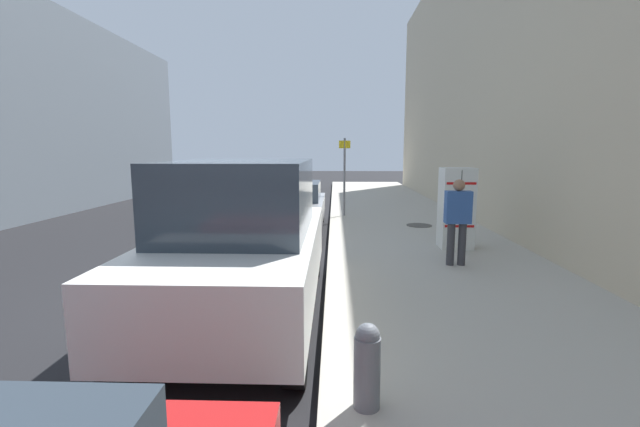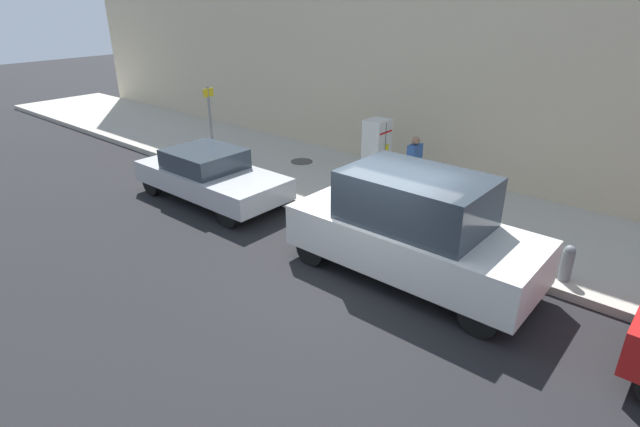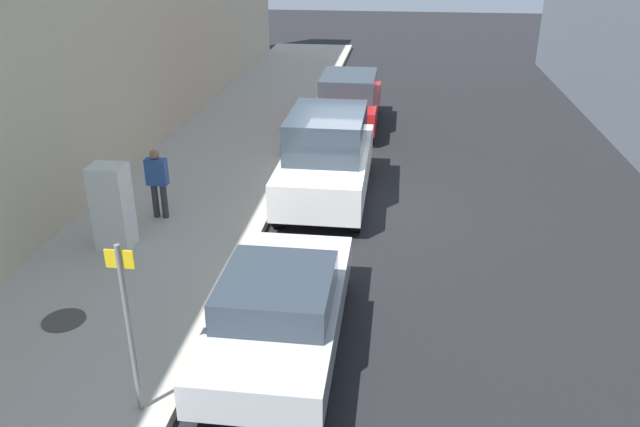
% 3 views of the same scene
% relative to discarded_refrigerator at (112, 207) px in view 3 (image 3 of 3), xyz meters
% --- Properties ---
extents(ground_plane, '(80.00, 80.00, 0.00)m').
position_rel_discarded_refrigerator_xyz_m(ground_plane, '(4.62, 2.97, -1.04)').
color(ground_plane, black).
extents(sidewalk_slab, '(4.26, 44.00, 0.18)m').
position_rel_discarded_refrigerator_xyz_m(sidewalk_slab, '(0.62, 2.97, -0.95)').
color(sidewalk_slab, '#B2ADA0').
rests_on(sidewalk_slab, ground).
extents(discarded_refrigerator, '(0.68, 0.59, 1.73)m').
position_rel_discarded_refrigerator_xyz_m(discarded_refrigerator, '(0.00, 0.00, 0.00)').
color(discarded_refrigerator, silver).
rests_on(discarded_refrigerator, sidewalk_slab).
extents(manhole_cover, '(0.70, 0.70, 0.02)m').
position_rel_discarded_refrigerator_xyz_m(manhole_cover, '(0.24, -2.68, -0.86)').
color(manhole_cover, '#47443F').
rests_on(manhole_cover, sidewalk_slab).
extents(street_sign_post, '(0.36, 0.07, 2.47)m').
position_rel_discarded_refrigerator_xyz_m(street_sign_post, '(2.30, -4.49, 0.52)').
color(street_sign_post, slate).
rests_on(street_sign_post, sidewalk_slab).
extents(fire_hydrant, '(0.22, 0.22, 0.72)m').
position_rel_discarded_refrigerator_xyz_m(fire_hydrant, '(2.35, 5.92, -0.49)').
color(fire_hydrant, slate).
rests_on(fire_hydrant, sidewalk_slab).
extents(pedestrian_walking_far, '(0.46, 0.22, 1.58)m').
position_rel_discarded_refrigerator_xyz_m(pedestrian_walking_far, '(0.38, 1.45, 0.04)').
color(pedestrian_walking_far, '#333338').
rests_on(pedestrian_walking_far, sidewalk_slab).
extents(parked_sedan_silver, '(1.86, 4.39, 1.38)m').
position_rel_discarded_refrigerator_xyz_m(parked_sedan_silver, '(3.86, -2.67, -0.33)').
color(parked_sedan_silver, silver).
rests_on(parked_sedan_silver, ground).
extents(parked_van_white, '(1.99, 4.80, 2.14)m').
position_rel_discarded_refrigerator_xyz_m(parked_van_white, '(3.86, 3.49, 0.02)').
color(parked_van_white, silver).
rests_on(parked_van_white, ground).
extents(parked_suv_red, '(1.96, 4.62, 1.77)m').
position_rel_discarded_refrigerator_xyz_m(parked_suv_red, '(3.86, 9.58, -0.12)').
color(parked_suv_red, red).
rests_on(parked_suv_red, ground).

